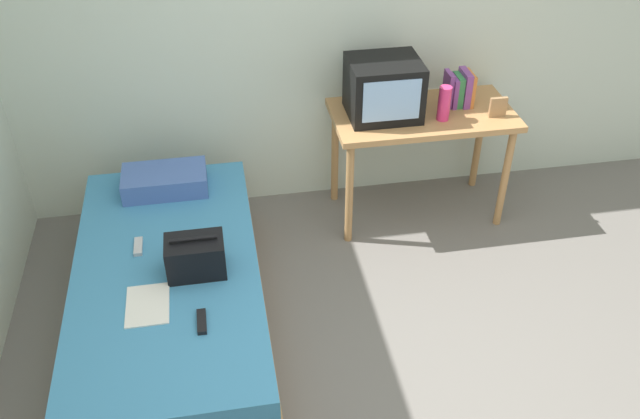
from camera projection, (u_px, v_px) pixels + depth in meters
The scene contains 13 objects.
ground_plane at pixel (380, 408), 3.45m from camera, with size 8.00×8.00×0.00m, color slate.
wall_back at pixel (313, 15), 4.27m from camera, with size 5.20×0.10×2.60m, color silver.
bed at pixel (171, 300), 3.74m from camera, with size 1.00×2.00×0.48m.
desk at pixel (422, 126), 4.40m from camera, with size 1.16×0.60×0.78m.
tv at pixel (384, 88), 4.21m from camera, with size 0.44×0.39×0.36m.
water_bottle at pixel (444, 103), 4.20m from camera, with size 0.08×0.08×0.22m, color #E53372.
book_row at pixel (459, 89), 4.37m from camera, with size 0.17×0.17×0.23m.
picture_frame at pixel (498, 107), 4.26m from camera, with size 0.11×0.02×0.13m, color #9E754C.
pillow at pixel (165, 181), 4.14m from camera, with size 0.50×0.29×0.13m, color #4766AD.
handbag at pixel (196, 256), 3.51m from camera, with size 0.30×0.20×0.23m.
magazine at pixel (148, 305), 3.36m from camera, with size 0.21×0.29×0.01m, color white.
remote_dark at pixel (202, 322), 3.26m from camera, with size 0.04×0.16×0.02m, color black.
remote_silver at pixel (138, 246), 3.71m from camera, with size 0.04×0.14×0.02m, color #B7B7BC.
Camera 1 is at (-0.67, -2.10, 2.85)m, focal length 38.38 mm.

